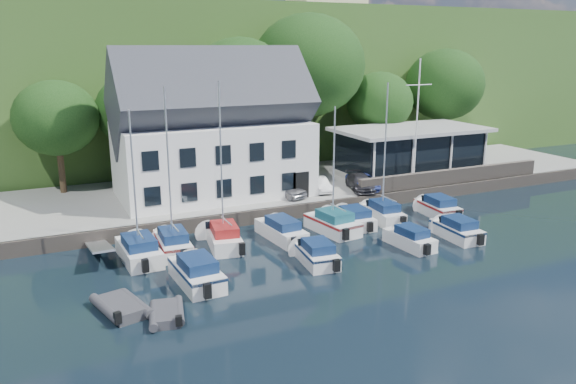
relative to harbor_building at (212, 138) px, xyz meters
name	(u,v)px	position (x,y,z in m)	size (l,w,h in m)	color
ground	(421,264)	(7.00, -16.50, -5.35)	(180.00, 180.00, 0.00)	black
quay	(291,188)	(7.00, 1.00, -4.85)	(60.00, 13.00, 1.00)	gray
quay_face	(328,207)	(7.00, -5.50, -4.85)	(60.00, 0.30, 1.00)	#60564D
hillside	(165,73)	(7.00, 45.50, 2.65)	(160.00, 75.00, 16.00)	#385921
field_patch	(199,20)	(15.00, 53.50, 10.80)	(50.00, 30.00, 0.30)	#556532
harbor_building	(212,138)	(0.00, 0.00, 0.00)	(14.40, 8.20, 8.70)	white
club_pavilion	(410,151)	(18.00, -0.50, -2.30)	(13.20, 7.20, 4.10)	black
seawall	(453,176)	(19.00, -5.10, -3.75)	(18.00, 0.50, 1.20)	#60564D
gangway	(99,257)	(-9.50, -7.50, -5.35)	(1.20, 6.00, 1.40)	silver
car_silver	(285,188)	(4.61, -3.03, -3.70)	(1.53, 3.80, 1.29)	#A2A1A6
car_white	(319,184)	(7.74, -2.75, -3.80)	(1.15, 3.31, 1.09)	silver
car_dgrey	(360,182)	(10.92, -3.69, -3.74)	(1.71, 4.20, 1.22)	#302F34
car_blue	(363,181)	(11.25, -3.56, -3.71)	(1.47, 3.73, 1.28)	navy
flagpole	(417,124)	(15.61, -4.33, 0.72)	(2.43, 0.20, 10.14)	white
tree_0	(58,137)	(-10.53, 5.34, -0.02)	(6.33, 6.33, 8.65)	black
tree_1	(138,129)	(-4.43, 6.12, 0.13)	(6.55, 6.55, 8.96)	black
tree_2	(241,107)	(4.42, 5.66, 1.57)	(8.66, 8.66, 11.84)	black
tree_3	(308,92)	(11.04, 5.79, 2.63)	(10.21, 10.21, 13.95)	black
tree_4	(379,118)	(18.26, 4.93, 0.01)	(6.38, 6.38, 8.72)	black
tree_5	(443,103)	(26.16, 5.09, 1.06)	(7.91, 7.91, 10.81)	black
boat_r1_0	(134,183)	(-7.45, -9.06, -0.70)	(2.08, 6.31, 9.30)	white
boat_r1_1	(169,180)	(-5.35, -8.59, -0.84)	(1.85, 5.92, 9.01)	white
boat_r1_2	(221,174)	(-2.26, -8.94, -0.74)	(1.91, 6.10, 9.23)	white
boat_r1_3	(281,228)	(1.56, -9.14, -4.62)	(1.80, 6.43, 1.46)	white
boat_r1_4	(334,163)	(5.25, -9.34, -0.66)	(2.13, 5.92, 9.38)	white
boat_r1_5	(353,216)	(7.17, -8.79, -4.67)	(2.00, 5.20, 1.35)	white
boat_r1_6	(385,159)	(9.66, -8.67, -0.85)	(1.80, 5.83, 9.00)	white
boat_r1_7	(438,206)	(14.09, -9.28, -4.61)	(1.87, 5.42, 1.49)	white
boat_r2_0	(196,270)	(-5.35, -13.72, -4.57)	(2.02, 6.09, 1.57)	white
boat_r2_2	(316,251)	(1.70, -13.74, -4.67)	(1.83, 5.14, 1.37)	white
boat_r2_3	(409,236)	(8.16, -13.84, -4.67)	(1.61, 5.07, 1.35)	white
boat_r2_4	(457,228)	(11.93, -13.79, -4.64)	(1.82, 5.36, 1.41)	white
dinghy_0	(121,305)	(-9.45, -15.39, -4.97)	(1.94, 3.23, 0.75)	#37373C
dinghy_1	(166,312)	(-7.67, -16.87, -5.03)	(1.62, 2.71, 0.63)	#37373C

